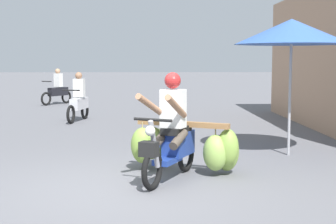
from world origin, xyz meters
The scene contains 5 objects.
ground_plane centered at (0.00, 0.00, 0.00)m, with size 120.00×120.00×0.00m, color slate.
motorbike_main_loaded centered at (0.86, 0.84, 0.50)m, with size 1.73×2.01×1.58m.
motorbike_distant_ahead_left centered at (-3.24, 12.79, 0.57)m, with size 0.98×1.39×1.40m.
motorbike_distant_ahead_right centered at (-1.65, 7.50, 0.57)m, with size 0.59×1.60×1.40m.
market_umbrella_near_shop centered at (2.96, 2.31, 2.26)m, with size 2.07×2.07×2.49m.
Camera 1 is at (0.42, -6.56, 1.77)m, focal length 52.53 mm.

